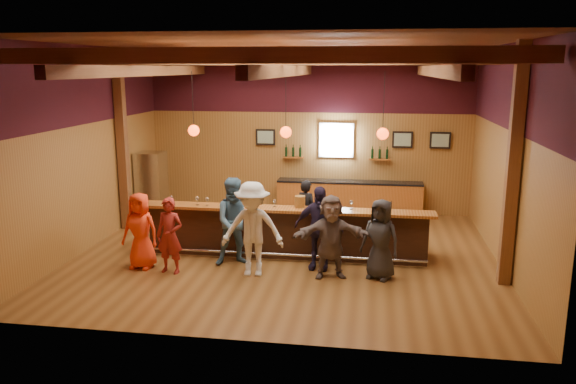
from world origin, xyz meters
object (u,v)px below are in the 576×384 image
(customer_denim, at_px, (236,222))
(customer_navy, at_px, (319,228))
(customer_redvest, at_px, (170,236))
(stainless_fridge, at_px, (152,185))
(customer_white, at_px, (253,229))
(bar_counter, at_px, (288,230))
(customer_orange, at_px, (140,231))
(bartender, at_px, (306,211))
(back_bar_cabinet, at_px, (349,198))
(ice_bucket, at_px, (300,202))
(bottle_a, at_px, (323,202))
(customer_dark, at_px, (380,239))
(customer_brown, at_px, (331,237))

(customer_denim, bearing_deg, customer_navy, -20.96)
(customer_redvest, distance_m, customer_denim, 1.37)
(customer_denim, bearing_deg, stainless_fridge, 112.93)
(customer_navy, bearing_deg, customer_white, -147.53)
(bar_counter, relative_size, customer_navy, 3.66)
(customer_orange, relative_size, bartender, 1.07)
(customer_denim, height_order, customer_white, customer_white)
(back_bar_cabinet, relative_size, customer_navy, 2.32)
(customer_navy, distance_m, bartender, 1.87)
(back_bar_cabinet, bearing_deg, ice_bucket, -103.17)
(bar_counter, xyz_separation_m, customer_white, (-0.47, -1.44, 0.42))
(bottle_a, bearing_deg, bartender, 112.92)
(customer_white, relative_size, customer_dark, 1.19)
(back_bar_cabinet, distance_m, bartender, 2.80)
(stainless_fridge, distance_m, ice_bucket, 5.17)
(back_bar_cabinet, bearing_deg, customer_white, -108.32)
(customer_denim, height_order, customer_navy, customer_denim)
(bar_counter, bearing_deg, customer_dark, -31.53)
(customer_dark, bearing_deg, ice_bucket, 172.87)
(customer_orange, bearing_deg, customer_dark, 6.75)
(customer_brown, xyz_separation_m, ice_bucket, (-0.75, 1.10, 0.41))
(customer_orange, height_order, ice_bucket, customer_orange)
(stainless_fridge, xyz_separation_m, customer_brown, (5.16, -3.76, -0.08))
(back_bar_cabinet, height_order, ice_bucket, ice_bucket)
(customer_redvest, distance_m, customer_white, 1.67)
(customer_denim, xyz_separation_m, bartender, (1.24, 1.80, -0.18))
(back_bar_cabinet, bearing_deg, stainless_fridge, -168.07)
(bartender, distance_m, ice_bucket, 1.25)
(bar_counter, bearing_deg, stainless_fridge, 149.24)
(customer_dark, bearing_deg, bar_counter, 172.08)
(bar_counter, height_order, bartender, bartender)
(back_bar_cabinet, height_order, stainless_fridge, stainless_fridge)
(back_bar_cabinet, bearing_deg, bottle_a, -95.82)
(customer_brown, bearing_deg, customer_white, 172.19)
(ice_bucket, bearing_deg, customer_navy, -54.46)
(back_bar_cabinet, height_order, customer_white, customer_white)
(customer_denim, bearing_deg, ice_bucket, 6.97)
(customer_brown, relative_size, ice_bucket, 6.74)
(bar_counter, relative_size, customer_denim, 3.43)
(bartender, bearing_deg, back_bar_cabinet, -84.22)
(customer_brown, xyz_separation_m, customer_dark, (0.95, 0.09, -0.03))
(back_bar_cabinet, relative_size, bartender, 2.72)
(customer_redvest, bearing_deg, back_bar_cabinet, 65.40)
(customer_denim, height_order, bartender, customer_denim)
(customer_brown, height_order, bottle_a, customer_brown)
(customer_white, distance_m, bartender, 2.50)
(back_bar_cabinet, xyz_separation_m, customer_navy, (-0.41, -4.45, 0.38))
(stainless_fridge, xyz_separation_m, customer_navy, (4.89, -3.33, -0.04))
(customer_brown, distance_m, ice_bucket, 1.39)
(customer_dark, bearing_deg, customer_brown, -151.25)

